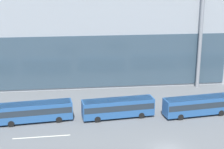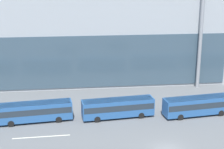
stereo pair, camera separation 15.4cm
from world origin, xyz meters
name	(u,v)px [view 1 (the left image)]	position (x,y,z in m)	size (l,w,h in m)	color
ground_plane	(168,149)	(0.00, 0.00, 0.00)	(440.00, 440.00, 0.00)	slate
airliner_at_gate_far	(197,41)	(21.97, 49.08, 5.37)	(38.89, 37.84, 13.89)	white
shuttle_bus_2	(35,111)	(-18.57, 11.52, 1.86)	(11.99, 3.79, 3.16)	#285693
shuttle_bus_3	(118,107)	(-5.19, 11.61, 1.86)	(11.98, 3.76, 3.16)	#285693
shuttle_bus_4	(198,105)	(8.18, 10.97, 1.86)	(12.01, 3.98, 3.16)	#285693
floodlight_mast	(203,6)	(13.56, 25.70, 16.70)	(2.84, 2.84, 26.20)	gray
lane_stripe_2	(216,105)	(13.22, 15.08, 0.00)	(6.97, 0.25, 0.01)	silver
lane_stripe_4	(42,137)	(-17.17, 5.88, 0.00)	(8.25, 0.25, 0.01)	silver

